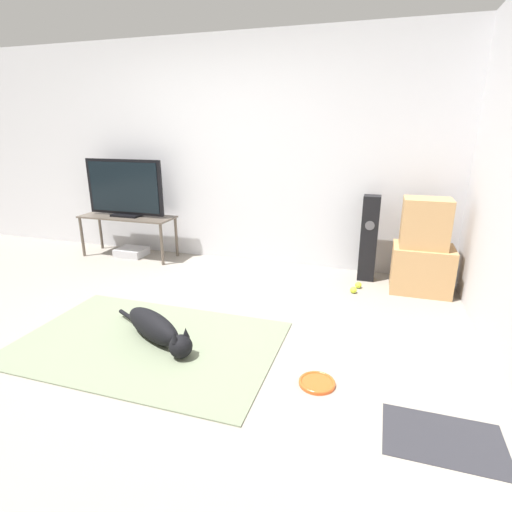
# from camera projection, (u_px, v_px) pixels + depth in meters

# --- Properties ---
(ground_plane) EXTENTS (12.00, 12.00, 0.00)m
(ground_plane) POSITION_uv_depth(u_px,v_px,m) (136.00, 335.00, 3.15)
(ground_plane) COLOR gray
(wall_back) EXTENTS (8.00, 0.06, 2.55)m
(wall_back) POSITION_uv_depth(u_px,v_px,m) (229.00, 154.00, 4.67)
(wall_back) COLOR silver
(wall_back) RESTS_ON ground_plane
(area_rug) EXTENTS (1.96, 1.27, 0.01)m
(area_rug) POSITION_uv_depth(u_px,v_px,m) (148.00, 343.00, 3.04)
(area_rug) COLOR slate
(area_rug) RESTS_ON ground_plane
(dog) EXTENTS (0.89, 0.52, 0.22)m
(dog) POSITION_uv_depth(u_px,v_px,m) (157.00, 329.00, 3.01)
(dog) COLOR black
(dog) RESTS_ON area_rug
(frisbee) EXTENTS (0.23, 0.23, 0.03)m
(frisbee) POSITION_uv_depth(u_px,v_px,m) (317.00, 383.00, 2.55)
(frisbee) COLOR #DB511E
(frisbee) RESTS_ON ground_plane
(cardboard_box_lower) EXTENTS (0.57, 0.43, 0.46)m
(cardboard_box_lower) POSITION_uv_depth(u_px,v_px,m) (421.00, 269.00, 3.96)
(cardboard_box_lower) COLOR tan
(cardboard_box_lower) RESTS_ON ground_plane
(cardboard_box_upper) EXTENTS (0.43, 0.33, 0.47)m
(cardboard_box_upper) POSITION_uv_depth(u_px,v_px,m) (425.00, 223.00, 3.81)
(cardboard_box_upper) COLOR tan
(cardboard_box_upper) RESTS_ON cardboard_box_lower
(floor_speaker) EXTENTS (0.17, 0.18, 0.91)m
(floor_speaker) POSITION_uv_depth(u_px,v_px,m) (369.00, 238.00, 4.20)
(floor_speaker) COLOR black
(floor_speaker) RESTS_ON ground_plane
(tv_stand) EXTENTS (1.19, 0.41, 0.52)m
(tv_stand) POSITION_uv_depth(u_px,v_px,m) (128.00, 221.00, 4.96)
(tv_stand) COLOR brown
(tv_stand) RESTS_ON ground_plane
(tv) EXTENTS (1.02, 0.20, 0.69)m
(tv) POSITION_uv_depth(u_px,v_px,m) (124.00, 189.00, 4.84)
(tv) COLOR black
(tv) RESTS_ON tv_stand
(tennis_ball_by_boxes) EXTENTS (0.07, 0.07, 0.07)m
(tennis_ball_by_boxes) POSITION_uv_depth(u_px,v_px,m) (353.00, 290.00, 3.95)
(tennis_ball_by_boxes) COLOR #C6E033
(tennis_ball_by_boxes) RESTS_ON ground_plane
(tennis_ball_near_speaker) EXTENTS (0.07, 0.07, 0.07)m
(tennis_ball_near_speaker) POSITION_uv_depth(u_px,v_px,m) (358.00, 285.00, 4.07)
(tennis_ball_near_speaker) COLOR #C6E033
(tennis_ball_near_speaker) RESTS_ON ground_plane
(game_console) EXTENTS (0.36, 0.30, 0.10)m
(game_console) POSITION_uv_depth(u_px,v_px,m) (132.00, 252.00, 5.10)
(game_console) COLOR #B7B7BC
(game_console) RESTS_ON ground_plane
(door_mat) EXTENTS (0.61, 0.41, 0.01)m
(door_mat) POSITION_uv_depth(u_px,v_px,m) (443.00, 439.00, 2.10)
(door_mat) COLOR #28282D
(door_mat) RESTS_ON ground_plane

